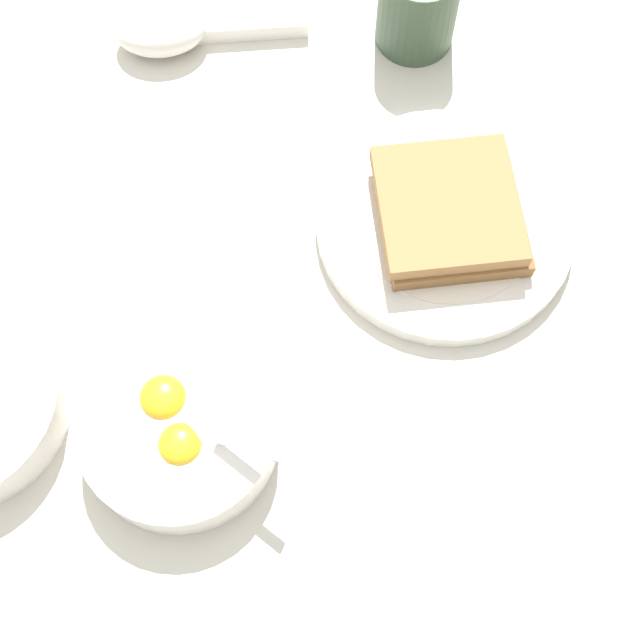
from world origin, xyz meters
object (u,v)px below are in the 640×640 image
at_px(egg_bowl, 179,430).
at_px(toast_sandwich, 450,211).
at_px(soup_spoon, 175,28).
at_px(drinking_cup, 418,3).
at_px(toast_plate, 445,223).

distance_m(egg_bowl, toast_sandwich, 0.26).
xyz_separation_m(egg_bowl, toast_sandwich, (0.26, -0.03, 0.01)).
distance_m(toast_sandwich, soup_spoon, 0.29).
height_order(egg_bowl, drinking_cup, drinking_cup).
bearing_deg(egg_bowl, toast_sandwich, -6.42).
relative_size(toast_plate, soup_spoon, 1.35).
relative_size(toast_sandwich, soup_spoon, 1.03).
relative_size(egg_bowl, soup_spoon, 0.98).
height_order(toast_plate, drinking_cup, drinking_cup).
bearing_deg(toast_plate, soup_spoon, 93.33).
xyz_separation_m(soup_spoon, drinking_cup, (0.14, -0.15, 0.03)).
bearing_deg(toast_plate, egg_bowl, 173.98).
xyz_separation_m(egg_bowl, drinking_cup, (0.38, 0.11, 0.02)).
bearing_deg(drinking_cup, toast_plate, -132.01).
distance_m(toast_plate, soup_spoon, 0.29).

